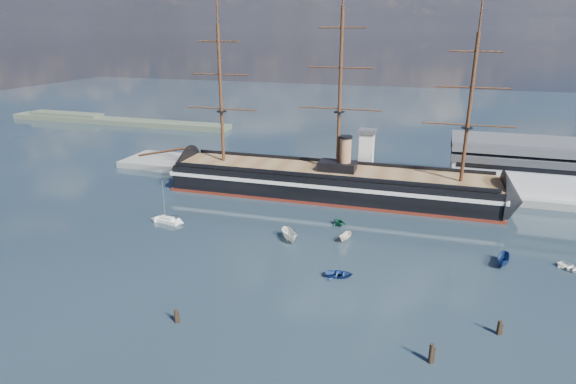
% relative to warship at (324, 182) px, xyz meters
% --- Properties ---
extents(ground, '(600.00, 600.00, 0.00)m').
position_rel_warship_xyz_m(ground, '(6.53, -20.00, -4.04)').
color(ground, '#1A262E').
rests_on(ground, ground).
extents(quay, '(180.00, 18.00, 2.00)m').
position_rel_warship_xyz_m(quay, '(16.53, 16.00, -4.04)').
color(quay, slate).
rests_on(quay, ground).
extents(warehouse, '(63.00, 21.00, 11.60)m').
position_rel_warship_xyz_m(warehouse, '(64.53, 20.00, 3.95)').
color(warehouse, '#B7BABC').
rests_on(warehouse, ground).
extents(quay_tower, '(5.00, 5.00, 15.00)m').
position_rel_warship_xyz_m(quay_tower, '(9.53, 13.00, 5.72)').
color(quay_tower, silver).
rests_on(quay_tower, ground).
extents(shoreline, '(120.00, 10.00, 4.00)m').
position_rel_warship_xyz_m(shoreline, '(-132.70, 75.00, -2.59)').
color(shoreline, '#3F4C38').
rests_on(shoreline, ground).
extents(warship, '(113.03, 17.94, 53.94)m').
position_rel_warship_xyz_m(warship, '(0.00, 0.00, 0.00)').
color(warship, black).
rests_on(warship, ground).
extents(sailboat, '(6.98, 3.20, 10.77)m').
position_rel_warship_xyz_m(sailboat, '(-31.32, -30.64, -3.35)').
color(sailboat, silver).
rests_on(sailboat, ground).
extents(motorboat_a, '(7.90, 6.86, 3.09)m').
position_rel_warship_xyz_m(motorboat_a, '(0.04, -31.69, -4.04)').
color(motorboat_a, white).
rests_on(motorboat_a, ground).
extents(motorboat_b, '(2.09, 3.62, 1.59)m').
position_rel_warship_xyz_m(motorboat_b, '(13.75, -44.35, -4.04)').
color(motorboat_b, navy).
rests_on(motorboat_b, ground).
extents(motorboat_c, '(5.63, 3.35, 2.12)m').
position_rel_warship_xyz_m(motorboat_c, '(11.77, -27.85, -4.04)').
color(motorboat_c, white).
rests_on(motorboat_c, ground).
extents(motorboat_d, '(6.70, 6.62, 2.41)m').
position_rel_warship_xyz_m(motorboat_d, '(8.57, -19.69, -4.04)').
color(motorboat_d, '#17593E').
rests_on(motorboat_d, ground).
extents(motorboat_e, '(3.12, 3.13, 1.47)m').
position_rel_warship_xyz_m(motorboat_e, '(56.22, -28.07, -4.04)').
color(motorboat_e, white).
rests_on(motorboat_e, ground).
extents(motorboat_f, '(7.18, 3.73, 2.73)m').
position_rel_warship_xyz_m(motorboat_f, '(43.88, -29.93, -4.04)').
color(motorboat_f, navy).
rests_on(motorboat_f, ground).
extents(piling_near_left, '(0.64, 0.64, 2.97)m').
position_rel_warship_xyz_m(piling_near_left, '(-7.76, -66.91, -4.04)').
color(piling_near_left, black).
rests_on(piling_near_left, ground).
extents(piling_near_right, '(0.64, 0.64, 3.78)m').
position_rel_warship_xyz_m(piling_near_right, '(31.23, -64.78, -4.04)').
color(piling_near_right, black).
rests_on(piling_near_right, ground).
extents(piling_far_right, '(0.64, 0.64, 3.11)m').
position_rel_warship_xyz_m(piling_far_right, '(40.93, -54.75, -4.04)').
color(piling_far_right, black).
rests_on(piling_far_right, ground).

